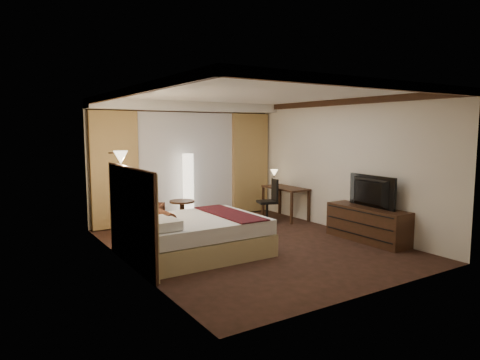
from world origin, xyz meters
TOP-DOWN VIEW (x-y plane):
  - floor at (0.00, 0.00)m, footprint 4.50×5.50m
  - ceiling at (0.00, 0.00)m, footprint 4.50×5.50m
  - back_wall at (0.00, 2.75)m, footprint 4.50×0.02m
  - left_wall at (-2.25, 0.00)m, footprint 0.02×5.50m
  - right_wall at (2.25, 0.00)m, footprint 0.02×5.50m
  - crown_molding at (0.00, 0.00)m, footprint 4.50×5.50m
  - soffit at (0.00, 2.50)m, footprint 4.50×0.50m
  - curtain_sheer at (0.00, 2.67)m, footprint 2.48×0.04m
  - curtain_left_drape at (-1.70, 2.61)m, footprint 1.00×0.14m
  - curtain_right_drape at (1.70, 2.61)m, footprint 1.00×0.14m
  - wall_sconce at (-2.09, 0.87)m, footprint 0.24×0.24m
  - bed at (-1.11, 0.02)m, footprint 2.16×1.69m
  - headboard at (-2.20, 0.02)m, footprint 0.12×1.99m
  - armchair at (-1.41, 1.69)m, footprint 0.92×0.91m
  - side_table at (-0.49, 1.94)m, footprint 0.53×0.53m
  - floor_lamp at (-0.12, 2.39)m, footprint 0.33×0.33m
  - desk at (1.95, 1.49)m, footprint 0.55×1.18m
  - desk_lamp at (1.95, 1.93)m, footprint 0.18×0.18m
  - office_chair at (1.39, 1.44)m, footprint 0.60×0.60m
  - dresser at (2.00, -0.92)m, footprint 0.50×1.65m
  - television at (1.97, -0.92)m, footprint 0.72×1.16m

SIDE VIEW (x-z plane):
  - floor at x=0.00m, z-range -0.01..0.01m
  - side_table at x=-0.49m, z-range 0.00..0.59m
  - bed at x=-1.11m, z-range 0.00..0.63m
  - dresser at x=2.00m, z-range 0.00..0.64m
  - armchair at x=-1.41m, z-range 0.00..0.70m
  - desk at x=1.95m, z-range 0.00..0.75m
  - office_chair at x=1.39m, z-range 0.00..0.99m
  - headboard at x=-2.20m, z-range 0.00..1.50m
  - floor_lamp at x=-0.12m, z-range 0.00..1.57m
  - desk_lamp at x=1.95m, z-range 0.75..1.09m
  - television at x=1.97m, z-range 0.89..1.04m
  - curtain_sheer at x=0.00m, z-range 0.02..2.48m
  - curtain_left_drape at x=-1.70m, z-range 0.02..2.48m
  - curtain_right_drape at x=1.70m, z-range 0.02..2.48m
  - back_wall at x=0.00m, z-range 0.00..2.70m
  - left_wall at x=-2.25m, z-range 0.00..2.70m
  - right_wall at x=2.25m, z-range 0.00..2.70m
  - wall_sconce at x=-2.09m, z-range 1.50..1.74m
  - soffit at x=0.00m, z-range 2.50..2.70m
  - crown_molding at x=0.00m, z-range 2.58..2.70m
  - ceiling at x=0.00m, z-range 2.70..2.71m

